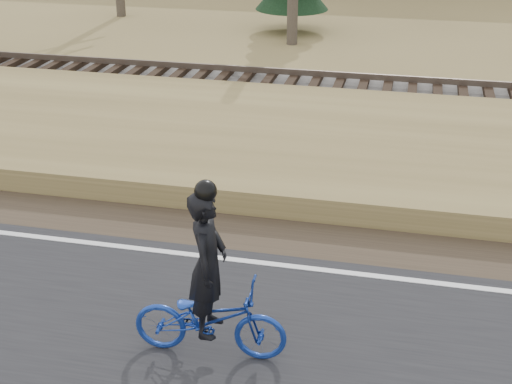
# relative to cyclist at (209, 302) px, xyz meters

# --- Properties ---
(ground) EXTENTS (120.00, 120.00, 0.00)m
(ground) POSITION_rel_cyclist_xyz_m (0.35, 2.05, -0.81)
(ground) COLOR #99854E
(ground) RESTS_ON ground
(road) EXTENTS (120.00, 6.00, 0.06)m
(road) POSITION_rel_cyclist_xyz_m (0.35, -0.45, -0.78)
(road) COLOR black
(road) RESTS_ON ground
(edge_line) EXTENTS (120.00, 0.12, 0.01)m
(edge_line) POSITION_rel_cyclist_xyz_m (0.35, 2.25, -0.74)
(edge_line) COLOR silver
(edge_line) RESTS_ON road
(shoulder) EXTENTS (120.00, 1.60, 0.04)m
(shoulder) POSITION_rel_cyclist_xyz_m (0.35, 3.25, -0.79)
(shoulder) COLOR #473A2B
(shoulder) RESTS_ON ground
(embankment) EXTENTS (120.00, 5.00, 0.44)m
(embankment) POSITION_rel_cyclist_xyz_m (0.35, 6.25, -0.59)
(embankment) COLOR #99854E
(embankment) RESTS_ON ground
(ballast) EXTENTS (120.00, 3.00, 0.45)m
(ballast) POSITION_rel_cyclist_xyz_m (0.35, 10.05, -0.58)
(ballast) COLOR slate
(ballast) RESTS_ON ground
(railroad) EXTENTS (120.00, 2.40, 0.29)m
(railroad) POSITION_rel_cyclist_xyz_m (0.35, 10.05, -0.28)
(railroad) COLOR black
(railroad) RESTS_ON ballast
(cyclist) EXTENTS (1.93, 0.76, 2.34)m
(cyclist) POSITION_rel_cyclist_xyz_m (0.00, 0.00, 0.00)
(cyclist) COLOR navy
(cyclist) RESTS_ON road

